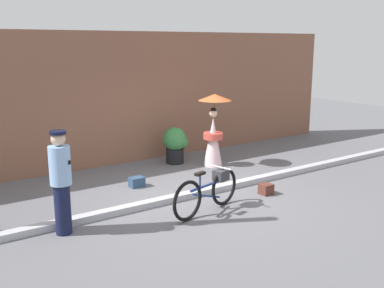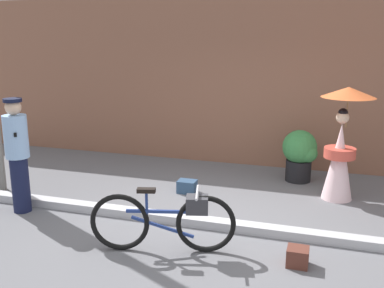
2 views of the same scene
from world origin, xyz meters
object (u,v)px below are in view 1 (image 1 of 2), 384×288
Objects in this scene: backpack_on_pavement at (137,182)px; backpack_spare at (266,189)px; potted_plant_by_door at (176,143)px; person_with_parasol at (213,130)px; bicycle_near_officer at (209,190)px; person_officer at (61,180)px.

backpack_on_pavement is 1.24× the size of backpack_spare.
person_with_parasol is at bearing -47.63° from potted_plant_by_door.
potted_plant_by_door is at bearing 34.47° from backpack_on_pavement.
potted_plant_by_door is 2.15m from backpack_on_pavement.
potted_plant_by_door is (1.33, 3.23, 0.11)m from bicycle_near_officer.
bicycle_near_officer is 1.58m from backpack_spare.
potted_plant_by_door is 3.81× the size of backpack_spare.
person_officer is (-2.52, 0.54, 0.50)m from bicycle_near_officer.
backpack_spare is (0.22, -3.13, -0.41)m from potted_plant_by_door.
person_with_parasol reaches higher than backpack_spare.
person_officer is 4.92m from person_with_parasol.
person_with_parasol is at bearing 11.03° from backpack_on_pavement.
person_officer is at bearing -145.00° from potted_plant_by_door.
backpack_spare is at bearing -6.04° from person_officer.
person_officer is 0.94× the size of person_with_parasol.
bicycle_near_officer is 3.50m from potted_plant_by_door.
potted_plant_by_door is (-0.66, 0.73, -0.40)m from person_with_parasol.
backpack_spare is (-0.44, -2.40, -0.81)m from person_with_parasol.
backpack_on_pavement is at bearing -168.97° from person_with_parasol.
bicycle_near_officer is at bearing -128.43° from person_with_parasol.
bicycle_near_officer is 3.24m from person_with_parasol.
person_with_parasol reaches higher than person_officer.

